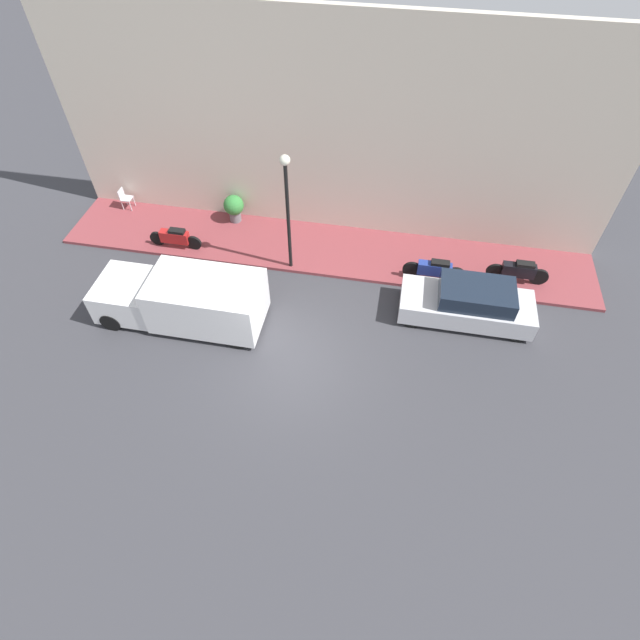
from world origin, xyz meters
TOP-DOWN VIEW (x-y plane):
  - ground_plane at (0.00, 0.00)m, footprint 60.00×60.00m
  - sidewalk at (5.32, 0.00)m, footprint 2.81×19.31m
  - building_facade at (6.87, 0.00)m, footprint 0.30×19.31m
  - parked_car at (2.87, -5.11)m, footprint 1.60×4.16m
  - delivery_van at (1.20, 3.72)m, footprint 1.96×5.27m
  - motorcycle_blue at (4.34, -4.02)m, footprint 0.30×2.12m
  - motorcycle_red at (4.40, 5.31)m, footprint 0.30×1.95m
  - motorcycle_black at (4.79, -6.81)m, footprint 0.30×2.06m
  - streetlamp at (4.15, 0.96)m, footprint 0.33×0.33m
  - potted_plant at (6.30, 3.64)m, footprint 0.77×0.77m
  - cafe_chair at (6.32, 8.14)m, footprint 0.40×0.40m

SIDE VIEW (x-z plane):
  - ground_plane at x=0.00m, z-range 0.00..0.00m
  - sidewalk at x=5.32m, z-range 0.00..0.12m
  - motorcycle_red at x=4.40m, z-range 0.15..0.94m
  - motorcycle_blue at x=4.34m, z-range 0.16..1.00m
  - motorcycle_black at x=4.79m, z-range 0.16..1.01m
  - cafe_chair at x=6.32m, z-range 0.18..1.00m
  - parked_car at x=2.87m, z-range -0.04..1.36m
  - potted_plant at x=6.30m, z-range 0.21..1.30m
  - delivery_van at x=1.20m, z-range 0.02..1.75m
  - streetlamp at x=4.15m, z-range 0.79..5.10m
  - building_facade at x=6.87m, z-range 0.00..7.60m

